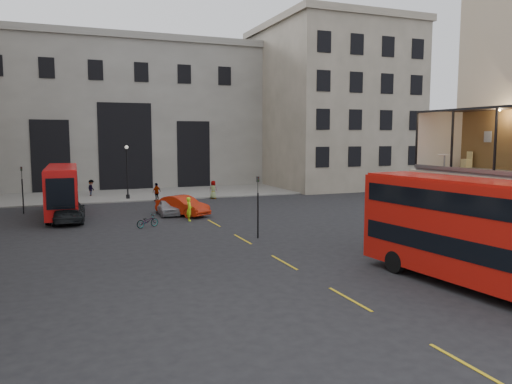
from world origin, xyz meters
name	(u,v)px	position (x,y,z in m)	size (l,w,h in m)	color
ground	(393,293)	(0.00, 0.00, 0.00)	(140.00, 140.00, 0.00)	black
gateway	(119,110)	(-5.00, 47.99, 9.39)	(35.00, 10.60, 18.00)	#9A978F
building_right	(330,103)	(20.00, 39.97, 10.39)	(16.60, 18.60, 20.00)	#A89B88
pavement_far	(123,195)	(-6.00, 38.00, 0.06)	(40.00, 12.00, 0.12)	slate
traffic_light_near	(258,199)	(-1.00, 12.00, 2.42)	(0.16, 0.20, 3.80)	black
traffic_light_far	(22,184)	(-15.00, 28.00, 2.42)	(0.16, 0.20, 3.80)	black
street_lamp_b	(127,175)	(-6.00, 34.00, 2.39)	(0.36, 0.36, 5.33)	black
bus_near	(482,229)	(3.50, -0.98, 2.52)	(3.86, 11.45, 4.48)	#B6140C
bus_far	(62,188)	(-12.02, 25.23, 2.20)	(2.55, 9.87, 3.92)	red
car_a	(167,207)	(-4.31, 23.14, 0.64)	(1.51, 3.75, 1.28)	#A2A4AA
car_b	(183,206)	(-3.26, 22.33, 0.77)	(1.64, 4.70, 1.55)	#B5220B
car_c	(69,211)	(-11.66, 22.45, 0.79)	(2.22, 5.45, 1.58)	black
bicycle	(147,221)	(-6.70, 18.16, 0.43)	(0.58, 1.65, 0.87)	gray
cyclist	(189,209)	(-3.39, 19.65, 0.88)	(0.64, 0.42, 1.76)	#C7FF1A
pedestrian_b	(91,188)	(-9.21, 37.59, 0.89)	(1.15, 0.66, 1.78)	gray
pedestrian_c	(157,192)	(-3.55, 31.92, 0.87)	(1.02, 0.43, 1.74)	gray
pedestrian_d	(213,190)	(2.02, 31.57, 0.90)	(0.88, 0.58, 1.81)	gray
cafe_table_far	(444,159)	(5.41, 3.39, 5.09)	(0.60, 0.60, 0.75)	silver
cafe_chair_d	(467,163)	(7.60, 4.20, 4.85)	(0.44, 0.44, 0.83)	#D9C57D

